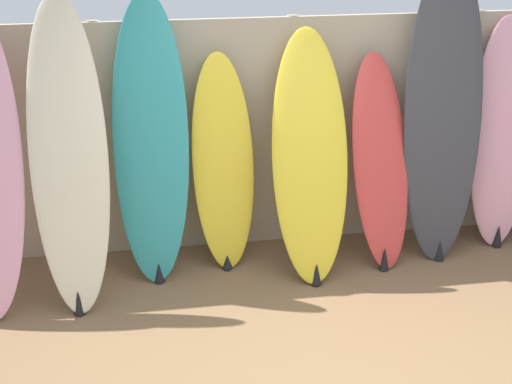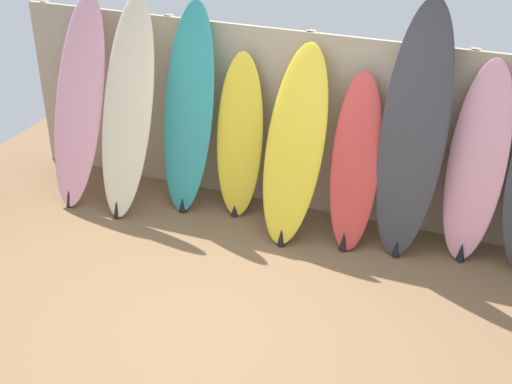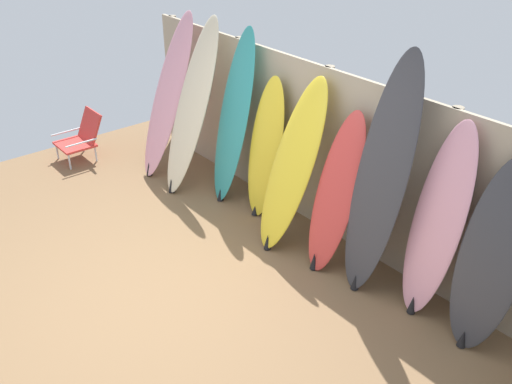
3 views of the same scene
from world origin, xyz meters
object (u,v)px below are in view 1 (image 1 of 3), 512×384
(surfboard_teal_2, at_px, (151,144))
(surfboard_red_5, at_px, (380,164))
(surfboard_charcoal_6, at_px, (443,115))
(surfboard_yellow_4, at_px, (310,158))
(surfboard_yellow_3, at_px, (223,166))
(surfboard_pink_7, at_px, (502,136))
(surfboard_cream_1, at_px, (69,155))

(surfboard_teal_2, relative_size, surfboard_red_5, 1.30)
(surfboard_charcoal_6, bearing_deg, surfboard_yellow_4, -174.60)
(surfboard_teal_2, height_order, surfboard_red_5, surfboard_teal_2)
(surfboard_yellow_3, bearing_deg, surfboard_teal_2, -175.23)
(surfboard_red_5, xyz_separation_m, surfboard_charcoal_6, (0.47, 0.04, 0.35))
(surfboard_charcoal_6, relative_size, surfboard_pink_7, 1.26)
(surfboard_yellow_4, xyz_separation_m, surfboard_pink_7, (1.57, 0.20, 0.01))
(surfboard_yellow_3, xyz_separation_m, surfboard_red_5, (1.17, -0.11, -0.02))
(surfboard_teal_2, bearing_deg, surfboard_charcoal_6, -0.61)
(surfboard_cream_1, distance_m, surfboard_teal_2, 0.58)
(surfboard_teal_2, relative_size, surfboard_yellow_4, 1.15)
(surfboard_teal_2, bearing_deg, surfboard_yellow_4, -6.06)
(surfboard_cream_1, bearing_deg, surfboard_pink_7, 4.97)
(surfboard_teal_2, distance_m, surfboard_charcoal_6, 2.15)
(surfboard_cream_1, xyz_separation_m, surfboard_charcoal_6, (2.70, 0.18, 0.10))
(surfboard_cream_1, relative_size, surfboard_yellow_4, 1.17)
(surfboard_yellow_4, bearing_deg, surfboard_charcoal_6, 5.40)
(surfboard_cream_1, distance_m, surfboard_yellow_3, 1.12)
(surfboard_red_5, bearing_deg, surfboard_yellow_4, -174.13)
(surfboard_yellow_4, height_order, surfboard_charcoal_6, surfboard_charcoal_6)
(surfboard_teal_2, xyz_separation_m, surfboard_charcoal_6, (2.15, -0.02, 0.12))
(surfboard_yellow_3, xyz_separation_m, surfboard_pink_7, (2.19, 0.04, 0.10))
(surfboard_cream_1, relative_size, surfboard_yellow_3, 1.29)
(surfboard_yellow_3, relative_size, surfboard_red_5, 1.02)
(surfboard_charcoal_6, distance_m, surfboard_pink_7, 0.61)
(surfboard_yellow_3, height_order, surfboard_yellow_4, surfboard_yellow_4)
(surfboard_teal_2, distance_m, surfboard_red_5, 1.70)
(surfboard_yellow_4, relative_size, surfboard_pink_7, 0.98)
(surfboard_teal_2, relative_size, surfboard_pink_7, 1.13)
(surfboard_charcoal_6, bearing_deg, surfboard_cream_1, -176.24)
(surfboard_cream_1, xyz_separation_m, surfboard_yellow_3, (1.06, 0.24, -0.23))
(surfboard_charcoal_6, height_order, surfboard_pink_7, surfboard_charcoal_6)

